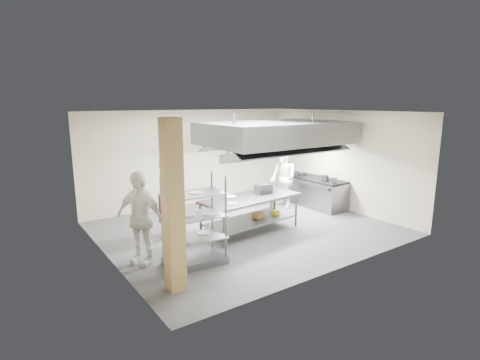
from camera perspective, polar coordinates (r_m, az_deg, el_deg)
floor at (r=9.85m, az=0.96°, el=-7.40°), size 7.00×7.00×0.00m
ceiling at (r=9.30m, az=1.02°, el=10.34°), size 7.00×7.00×0.00m
wall_back at (r=11.99m, az=-7.46°, el=3.37°), size 7.00×0.00×7.00m
wall_left at (r=7.97m, az=-19.86°, el=-1.51°), size 0.00×6.00×6.00m
wall_right at (r=11.83m, az=14.88°, el=2.96°), size 0.00×6.00×6.00m
column at (r=6.42m, az=-10.14°, el=-4.09°), size 0.30×0.30×3.00m
exhaust_hood at (r=10.45m, az=5.54°, el=7.15°), size 4.00×2.50×0.60m
hood_strip_a at (r=9.92m, az=1.52°, el=5.10°), size 1.60×0.12×0.04m
hood_strip_b at (r=11.08m, az=9.07°, el=5.66°), size 1.60×0.12×0.04m
wall_shelf at (r=12.77m, az=0.07°, el=3.99°), size 1.50×0.28×0.04m
island at (r=9.50m, az=1.61°, el=-5.24°), size 2.67×1.32×0.91m
island_worktop at (r=9.38m, az=1.62°, el=-2.76°), size 2.67×1.32×0.06m
island_undershelf at (r=9.54m, az=1.60°, el=-6.13°), size 2.46×1.19×0.04m
pass_rack at (r=7.56m, az=-7.00°, el=-6.23°), size 1.26×0.79×1.82m
cooking_range at (r=12.05m, az=11.51°, el=-1.96°), size 0.80×2.00×0.84m
range_top at (r=11.95m, az=11.60°, el=0.14°), size 0.78×1.96×0.06m
chef_head at (r=9.19m, az=-10.95°, el=-2.65°), size 0.50×0.74×1.95m
chef_line at (r=11.60m, az=6.55°, el=0.30°), size 0.88×1.03×1.88m
chef_plating at (r=7.79m, az=-15.05°, el=-5.62°), size 0.96×1.21×1.92m
griddle at (r=9.81m, az=3.57°, el=-1.36°), size 0.42×0.33×0.19m
wicker_basket at (r=9.65m, az=2.85°, el=-5.42°), size 0.32×0.25×0.12m
stockpot at (r=11.55m, az=12.67°, el=0.36°), size 0.30×0.30×0.21m
plate_stack at (r=7.67m, az=-6.94°, el=-8.55°), size 0.28×0.28×0.05m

